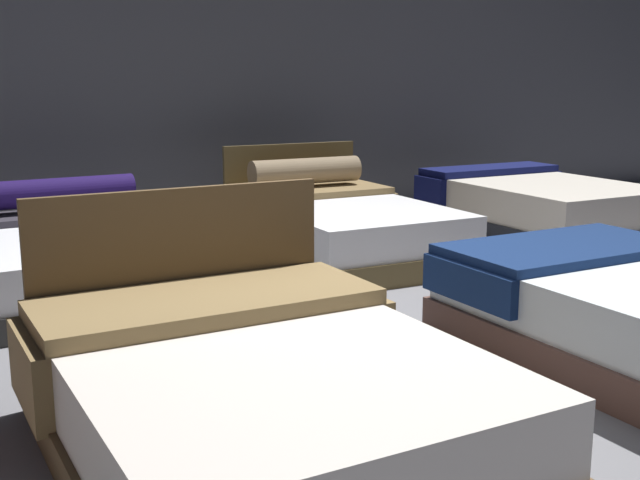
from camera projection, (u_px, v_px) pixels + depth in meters
name	position (u px, v px, depth m)	size (l,w,h in m)	color
ground_plane	(355.00, 342.00, 4.65)	(18.00, 18.00, 0.02)	slate
showroom_back_wall	(135.00, 50.00, 7.52)	(18.00, 0.06, 3.50)	#47474C
bed_1	(259.00, 396.00, 3.20)	(1.66, 2.03, 0.98)	brown
bed_5	(82.00, 259.00, 5.67)	(1.69, 1.91, 0.74)	black
bed_6	(339.00, 226.00, 6.79)	(1.57, 2.20, 0.89)	brown
bed_7	(540.00, 206.00, 7.85)	(1.68, 2.23, 0.57)	black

